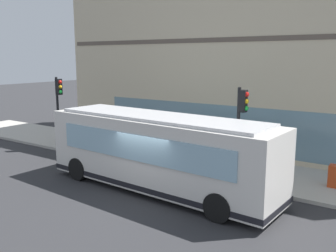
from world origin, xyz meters
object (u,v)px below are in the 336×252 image
newspaper_vending_box (334,176)px  traffic_light_down_block (59,99)px  traffic_light_near_corner (241,117)px  pedestrian_walking_along_curb (110,130)px  fire_hydrant (204,159)px  city_bus_nearside (158,153)px  pedestrian_near_hydrant (133,137)px

newspaper_vending_box → traffic_light_down_block: bearing=96.5°
traffic_light_near_corner → pedestrian_walking_along_curb: bearing=80.0°
traffic_light_near_corner → fire_hydrant: size_ratio=5.35×
traffic_light_down_block → fire_hydrant: traffic_light_down_block is taller
city_bus_nearside → newspaper_vending_box: 7.13m
fire_hydrant → pedestrian_walking_along_curb: size_ratio=0.42×
traffic_light_down_block → fire_hydrant: size_ratio=5.48×
traffic_light_down_block → pedestrian_near_hydrant: 5.24m
city_bus_nearside → pedestrian_near_hydrant: 4.84m
pedestrian_walking_along_curb → traffic_light_near_corner: bearing=-100.0°
fire_hydrant → pedestrian_near_hydrant: bearing=96.8°
traffic_light_near_corner → fire_hydrant: bearing=65.0°
traffic_light_near_corner → traffic_light_down_block: size_ratio=0.98×
city_bus_nearside → pedestrian_walking_along_curb: size_ratio=5.84×
traffic_light_down_block → newspaper_vending_box: size_ratio=4.50×
city_bus_nearside → traffic_light_down_block: bearing=75.2°
city_bus_nearside → pedestrian_near_hydrant: bearing=51.8°
fire_hydrant → pedestrian_near_hydrant: 4.04m
traffic_light_near_corner → pedestrian_near_hydrant: traffic_light_near_corner is taller
traffic_light_near_corner → city_bus_nearside: bearing=134.3°
city_bus_nearside → traffic_light_down_block: size_ratio=2.51×
traffic_light_down_block → newspaper_vending_box: traffic_light_down_block is taller
traffic_light_near_corner → pedestrian_near_hydrant: (0.59, 6.24, -1.73)m
traffic_light_down_block → pedestrian_walking_along_curb: bearing=-55.4°
city_bus_nearside → traffic_light_down_block: (2.28, 8.66, 1.42)m
city_bus_nearside → pedestrian_walking_along_curb: city_bus_nearside is taller
traffic_light_near_corner → fire_hydrant: traffic_light_near_corner is taller
city_bus_nearside → fire_hydrant: size_ratio=13.73×
fire_hydrant → traffic_light_down_block: bearing=97.5°
newspaper_vending_box → fire_hydrant: bearing=95.0°
pedestrian_walking_along_curb → newspaper_vending_box: (0.02, -12.14, -0.55)m
traffic_light_down_block → newspaper_vending_box: (1.67, -14.52, -2.37)m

